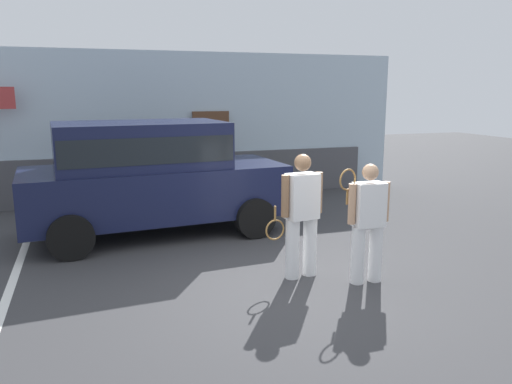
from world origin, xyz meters
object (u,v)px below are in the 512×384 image
at_px(parked_suv, 150,172).
at_px(potted_plant_by_porch, 278,183).
at_px(tennis_player_woman, 368,221).
at_px(tennis_player_man, 301,214).

distance_m(parked_suv, potted_plant_by_porch, 3.71).
bearing_deg(parked_suv, tennis_player_woman, -57.57).
height_order(tennis_player_woman, potted_plant_by_porch, tennis_player_woman).
bearing_deg(potted_plant_by_porch, parked_suv, -150.75).
bearing_deg(tennis_player_man, tennis_player_woman, 139.44).
height_order(tennis_player_man, tennis_player_woman, tennis_player_man).
distance_m(parked_suv, tennis_player_woman, 4.18).
bearing_deg(tennis_player_woman, parked_suv, -52.48).
xyz_separation_m(parked_suv, tennis_player_woman, (2.47, -3.36, -0.28)).
relative_size(parked_suv, tennis_player_man, 2.70).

